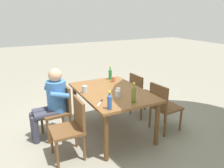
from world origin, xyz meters
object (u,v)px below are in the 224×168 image
object	(u,v)px
chair_far_right	(163,105)
bottle_blue	(110,101)
dining_table	(112,96)
cup_glass	(118,94)
cup_white	(118,91)
backpack_by_near_side	(103,93)
table_knife	(100,102)
chair_far_left	(141,93)
cup_terracotta	(113,79)
person_in_white_shirt	(52,100)
chair_near_right	(72,125)
bottle_olive	(134,94)
bottle_green	(110,74)
chair_near_left	(59,108)
cup_steel	(85,89)

from	to	relation	value
chair_far_right	bottle_blue	distance (m)	1.29
dining_table	cup_glass	bearing A→B (deg)	-10.00
cup_white	backpack_by_near_side	world-z (taller)	cup_white
bottle_blue	table_knife	distance (m)	0.29
chair_far_left	cup_terracotta	world-z (taller)	cup_terracotta
bottle_blue	backpack_by_near_side	bearing A→B (deg)	157.66
person_in_white_shirt	cup_terracotta	size ratio (longest dim) A/B	11.24
table_knife	backpack_by_near_side	bearing A→B (deg)	154.19
chair_near_right	cup_white	xyz separation A→B (m)	(-0.15, 0.83, 0.34)
chair_far_right	table_knife	world-z (taller)	chair_far_right
chair_far_left	bottle_blue	bearing A→B (deg)	-50.27
cup_white	bottle_olive	bearing A→B (deg)	4.46
dining_table	chair_near_right	distance (m)	0.91
bottle_green	cup_white	world-z (taller)	bottle_green
chair_near_left	cup_terracotta	distance (m)	1.13
chair_far_right	chair_far_left	world-z (taller)	same
chair_near_right	backpack_by_near_side	bearing A→B (deg)	143.26
chair_far_right	chair_near_right	world-z (taller)	same
dining_table	person_in_white_shirt	distance (m)	0.99
chair_near_right	person_in_white_shirt	distance (m)	0.71
person_in_white_shirt	cup_glass	distance (m)	1.10
chair_far_right	cup_white	distance (m)	0.89
chair_far_left	cup_steel	size ratio (longest dim) A/B	7.32
chair_near_left	bottle_green	world-z (taller)	bottle_green
bottle_blue	cup_glass	size ratio (longest dim) A/B	2.37
chair_far_right	cup_steel	distance (m)	1.39
dining_table	chair_near_left	world-z (taller)	chair_near_left
bottle_olive	bottle_green	bearing A→B (deg)	169.36
cup_terracotta	backpack_by_near_side	world-z (taller)	cup_terracotta
person_in_white_shirt	cup_white	size ratio (longest dim) A/B	11.12
bottle_blue	bottle_olive	size ratio (longest dim) A/B	0.84
person_in_white_shirt	cup_white	xyz separation A→B (m)	(0.53, 0.94, 0.17)
cup_white	cup_glass	xyz separation A→B (m)	(0.11, -0.07, 0.00)
dining_table	table_knife	world-z (taller)	table_knife
cup_terracotta	table_knife	distance (m)	1.04
bottle_blue	backpack_by_near_side	xyz separation A→B (m)	(-2.02, 0.83, -0.66)
dining_table	chair_far_right	bearing A→B (deg)	67.02
chair_near_right	cup_steel	bearing A→B (deg)	140.44
cup_terracotta	person_in_white_shirt	bearing A→B (deg)	-85.50
dining_table	chair_near_right	size ratio (longest dim) A/B	1.74
bottle_olive	cup_steel	bearing A→B (deg)	-145.77
bottle_olive	dining_table	bearing A→B (deg)	-175.62
chair_near_left	chair_far_left	bearing A→B (deg)	89.76
dining_table	chair_near_left	bearing A→B (deg)	-112.92
bottle_blue	cup_steel	size ratio (longest dim) A/B	2.17
bottle_blue	dining_table	bearing A→B (deg)	150.36
table_knife	backpack_by_near_side	distance (m)	2.03
chair_far_left	bottle_green	size ratio (longest dim) A/B	3.24
bottle_green	cup_steel	distance (m)	0.87
dining_table	cup_terracotta	xyz separation A→B (m)	(-0.43, 0.25, 0.14)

